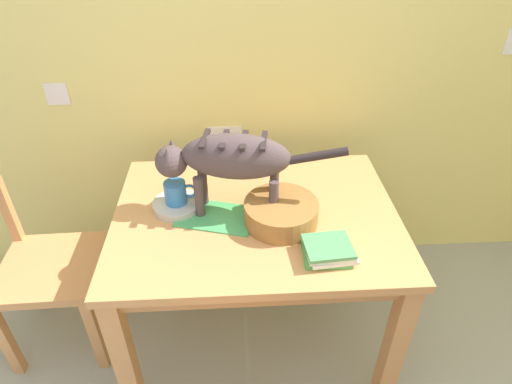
{
  "coord_description": "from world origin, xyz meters",
  "views": [
    {
      "loc": [
        -0.14,
        -0.21,
        1.8
      ],
      "look_at": [
        -0.06,
        1.13,
        0.85
      ],
      "focal_mm": 30.42,
      "sensor_mm": 36.0,
      "label": 1
    }
  ],
  "objects_px": {
    "dining_table": "(256,232)",
    "coffee_mug": "(176,192)",
    "magazine": "(216,216)",
    "wicker_basket": "(281,212)",
    "wooden_chair_far": "(39,265)",
    "book_stack": "(328,250)",
    "cat": "(228,160)",
    "saucer_bowl": "(177,205)"
  },
  "relations": [
    {
      "from": "saucer_bowl",
      "to": "wooden_chair_far",
      "type": "xyz_separation_m",
      "value": [
        -0.63,
        0.01,
        -0.3
      ]
    },
    {
      "from": "book_stack",
      "to": "wicker_basket",
      "type": "bearing_deg",
      "value": 125.49
    },
    {
      "from": "wicker_basket",
      "to": "dining_table",
      "type": "bearing_deg",
      "value": 146.19
    },
    {
      "from": "saucer_bowl",
      "to": "wooden_chair_far",
      "type": "distance_m",
      "value": 0.7
    },
    {
      "from": "magazine",
      "to": "coffee_mug",
      "type": "bearing_deg",
      "value": 171.55
    },
    {
      "from": "cat",
      "to": "coffee_mug",
      "type": "height_order",
      "value": "cat"
    },
    {
      "from": "saucer_bowl",
      "to": "wicker_basket",
      "type": "distance_m",
      "value": 0.42
    },
    {
      "from": "saucer_bowl",
      "to": "magazine",
      "type": "xyz_separation_m",
      "value": [
        0.16,
        -0.07,
        -0.01
      ]
    },
    {
      "from": "dining_table",
      "to": "coffee_mug",
      "type": "relative_size",
      "value": 8.62
    },
    {
      "from": "magazine",
      "to": "book_stack",
      "type": "bearing_deg",
      "value": -16.62
    },
    {
      "from": "dining_table",
      "to": "wicker_basket",
      "type": "height_order",
      "value": "wicker_basket"
    },
    {
      "from": "coffee_mug",
      "to": "saucer_bowl",
      "type": "bearing_deg",
      "value": 180.0
    },
    {
      "from": "coffee_mug",
      "to": "magazine",
      "type": "height_order",
      "value": "coffee_mug"
    },
    {
      "from": "dining_table",
      "to": "wooden_chair_far",
      "type": "relative_size",
      "value": 1.18
    },
    {
      "from": "coffee_mug",
      "to": "magazine",
      "type": "xyz_separation_m",
      "value": [
        0.15,
        -0.07,
        -0.07
      ]
    },
    {
      "from": "wicker_basket",
      "to": "wooden_chair_far",
      "type": "height_order",
      "value": "wooden_chair_far"
    },
    {
      "from": "dining_table",
      "to": "wicker_basket",
      "type": "relative_size",
      "value": 3.97
    },
    {
      "from": "dining_table",
      "to": "coffee_mug",
      "type": "distance_m",
      "value": 0.36
    },
    {
      "from": "cat",
      "to": "coffee_mug",
      "type": "xyz_separation_m",
      "value": [
        -0.21,
        0.03,
        -0.16
      ]
    },
    {
      "from": "cat",
      "to": "wooden_chair_far",
      "type": "relative_size",
      "value": 0.74
    },
    {
      "from": "coffee_mug",
      "to": "cat",
      "type": "bearing_deg",
      "value": -8.2
    },
    {
      "from": "saucer_bowl",
      "to": "wooden_chair_far",
      "type": "height_order",
      "value": "wooden_chair_far"
    },
    {
      "from": "wicker_basket",
      "to": "cat",
      "type": "bearing_deg",
      "value": 157.14
    },
    {
      "from": "cat",
      "to": "wicker_basket",
      "type": "bearing_deg",
      "value": -104.8
    },
    {
      "from": "cat",
      "to": "wooden_chair_far",
      "type": "xyz_separation_m",
      "value": [
        -0.84,
        0.04,
        -0.52
      ]
    },
    {
      "from": "cat",
      "to": "wicker_basket",
      "type": "relative_size",
      "value": 2.5
    },
    {
      "from": "book_stack",
      "to": "wicker_basket",
      "type": "relative_size",
      "value": 0.65
    },
    {
      "from": "book_stack",
      "to": "wooden_chair_far",
      "type": "distance_m",
      "value": 1.25
    },
    {
      "from": "dining_table",
      "to": "magazine",
      "type": "relative_size",
      "value": 3.81
    },
    {
      "from": "dining_table",
      "to": "saucer_bowl",
      "type": "xyz_separation_m",
      "value": [
        -0.31,
        0.05,
        0.11
      ]
    },
    {
      "from": "cat",
      "to": "coffee_mug",
      "type": "distance_m",
      "value": 0.26
    },
    {
      "from": "magazine",
      "to": "wicker_basket",
      "type": "height_order",
      "value": "wicker_basket"
    },
    {
      "from": "saucer_bowl",
      "to": "dining_table",
      "type": "bearing_deg",
      "value": -9.14
    },
    {
      "from": "cat",
      "to": "saucer_bowl",
      "type": "relative_size",
      "value": 3.67
    },
    {
      "from": "cat",
      "to": "wicker_basket",
      "type": "height_order",
      "value": "cat"
    },
    {
      "from": "coffee_mug",
      "to": "book_stack",
      "type": "relative_size",
      "value": 0.71
    },
    {
      "from": "wooden_chair_far",
      "to": "saucer_bowl",
      "type": "bearing_deg",
      "value": 88.02
    },
    {
      "from": "cat",
      "to": "wicker_basket",
      "type": "distance_m",
      "value": 0.28
    },
    {
      "from": "magazine",
      "to": "wooden_chair_far",
      "type": "height_order",
      "value": "wooden_chair_far"
    },
    {
      "from": "wicker_basket",
      "to": "coffee_mug",
      "type": "bearing_deg",
      "value": 164.45
    },
    {
      "from": "cat",
      "to": "book_stack",
      "type": "xyz_separation_m",
      "value": [
        0.34,
        -0.28,
        -0.21
      ]
    },
    {
      "from": "saucer_bowl",
      "to": "coffee_mug",
      "type": "distance_m",
      "value": 0.06
    }
  ]
}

